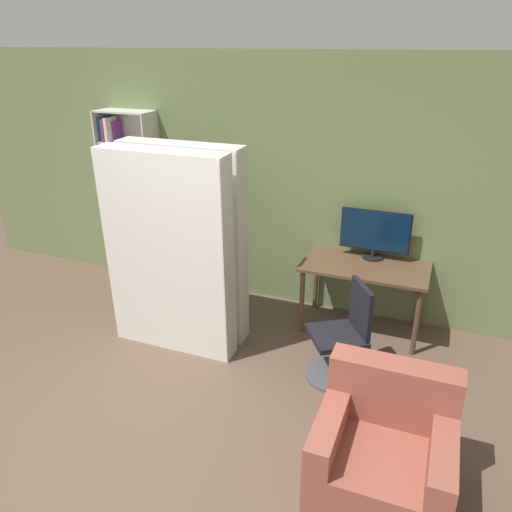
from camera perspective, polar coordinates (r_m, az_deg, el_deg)
The scene contains 9 objects.
ground_plane at distance 3.99m, azimuth -13.22°, elevation -21.49°, with size 16.00×16.00×0.00m, color brown.
wall_back at distance 5.44m, azimuth 1.47°, elevation 8.26°, with size 8.00×0.06×2.70m.
desk at distance 5.09m, azimuth 12.29°, elevation -2.01°, with size 1.24×0.67×0.73m.
monitor at distance 5.14m, azimuth 13.45°, elevation 2.61°, with size 0.70×0.21×0.51m.
office_chair at distance 4.48m, azimuth 9.84°, elevation -9.64°, with size 0.61×0.61×0.90m.
bookshelf at distance 6.19m, azimuth -14.33°, elevation 5.99°, with size 0.66×0.32×2.06m.
mattress_near at distance 4.63m, azimuth -9.89°, elevation 0.12°, with size 1.22×0.28×1.94m.
mattress_far at distance 4.88m, azimuth -8.01°, elevation 1.48°, with size 1.22×0.27×1.94m.
armchair at distance 3.58m, azimuth 14.36°, elevation -20.86°, with size 0.85×0.80×0.85m.
Camera 1 is at (1.78, -2.23, 2.78)m, focal length 35.00 mm.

